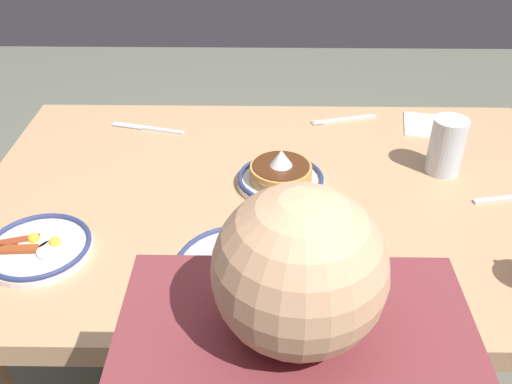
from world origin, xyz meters
The scene contains 9 objects.
dining_table centered at (0.00, 0.00, 0.66)m, with size 1.37×0.90×0.75m.
plate_near_main centered at (-0.01, -0.03, 0.78)m, with size 0.20×0.20×0.09m.
plate_center_pancakes centered at (0.08, 0.27, 0.77)m, with size 0.24×0.24×0.05m.
plate_far_companion centered at (0.47, 0.22, 0.76)m, with size 0.21×0.21×0.04m.
drinking_glass centered at (-0.39, -0.10, 0.81)m, with size 0.08×0.08×0.14m.
cell_phone centered at (-0.19, 0.27, 0.76)m, with size 0.14×0.07×0.01m, color black.
paper_napkin centered at (-0.43, -0.33, 0.75)m, with size 0.15×0.14×0.00m, color white.
fork_far centered at (-0.19, -0.36, 0.75)m, with size 0.19×0.07×0.01m.
butter_knife centered at (0.35, -0.30, 0.75)m, with size 0.20×0.07×0.01m.
Camera 1 is at (0.04, 1.06, 1.48)m, focal length 39.82 mm.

